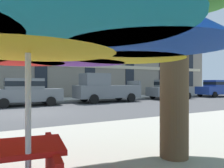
# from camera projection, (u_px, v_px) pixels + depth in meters

# --- Properties ---
(ground_plane) EXTENTS (120.00, 120.00, 0.00)m
(ground_plane) POSITION_uv_depth(u_px,v_px,m) (27.00, 113.00, 10.71)
(ground_plane) COLOR #424244
(sidewalk_far) EXTENTS (56.00, 3.60, 0.12)m
(sidewalk_far) POSITION_uv_depth(u_px,v_px,m) (14.00, 102.00, 16.66)
(sidewalk_far) COLOR #B2ADA3
(sidewalk_far) RESTS_ON ground
(apartment_building) EXTENTS (47.92, 12.08, 12.80)m
(apartment_building) POSITION_uv_depth(u_px,v_px,m) (7.00, 38.00, 23.79)
(apartment_building) COLOR gray
(apartment_building) RESTS_ON ground
(sedan_gray) EXTENTS (4.40, 1.98, 1.78)m
(sedan_gray) POSITION_uv_depth(u_px,v_px,m) (26.00, 91.00, 14.14)
(sedan_gray) COLOR slate
(sedan_gray) RESTS_ON ground
(pickup_gray) EXTENTS (5.10, 2.12, 2.20)m
(pickup_gray) POSITION_uv_depth(u_px,v_px,m) (105.00, 89.00, 16.92)
(pickup_gray) COLOR slate
(pickup_gray) RESTS_ON ground
(sedan_gray_midblock) EXTENTS (4.40, 1.98, 1.78)m
(sedan_gray_midblock) POSITION_uv_depth(u_px,v_px,m) (170.00, 89.00, 20.19)
(sedan_gray_midblock) COLOR slate
(sedan_gray_midblock) RESTS_ON ground
(sedan_blue) EXTENTS (4.40, 1.98, 1.78)m
(sedan_blue) POSITION_uv_depth(u_px,v_px,m) (216.00, 88.00, 23.38)
(sedan_blue) COLOR navy
(sedan_blue) RESTS_ON ground
(patio_umbrella) EXTENTS (3.89, 3.89, 2.38)m
(patio_umbrella) POSITION_uv_depth(u_px,v_px,m) (28.00, 28.00, 2.24)
(patio_umbrella) COLOR silver
(patio_umbrella) RESTS_ON ground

